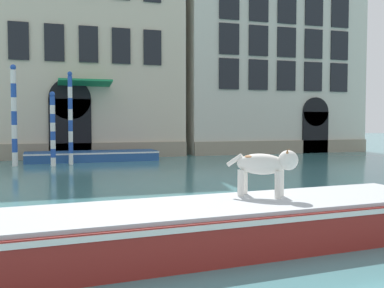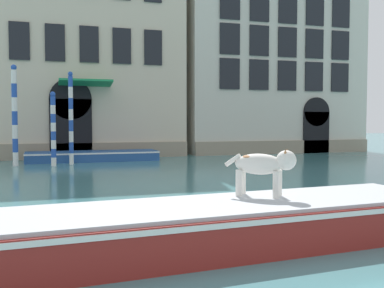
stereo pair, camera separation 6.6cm
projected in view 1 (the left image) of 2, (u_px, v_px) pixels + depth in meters
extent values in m
cube|color=beige|center=(84.00, 47.00, 27.06)|extent=(11.03, 6.00, 12.99)
cube|color=gray|center=(90.00, 151.00, 24.48)|extent=(11.03, 0.16, 0.85)
cube|color=black|center=(70.00, 129.00, 24.10)|extent=(2.22, 0.14, 3.24)
cylinder|color=black|center=(70.00, 99.00, 24.01)|extent=(2.22, 0.14, 2.22)
cube|color=black|center=(19.00, 41.00, 23.11)|extent=(1.02, 0.10, 1.95)
cube|color=black|center=(54.00, 43.00, 23.65)|extent=(1.02, 0.10, 1.95)
cube|color=black|center=(88.00, 44.00, 24.19)|extent=(1.02, 0.10, 1.95)
cube|color=black|center=(121.00, 46.00, 24.73)|extent=(1.02, 0.10, 1.95)
cube|color=black|center=(152.00, 48.00, 25.27)|extent=(1.02, 0.10, 1.95)
cube|color=#1E8C51|center=(85.00, 83.00, 23.59)|extent=(2.74, 1.40, 0.29)
cube|color=beige|center=(264.00, 51.00, 30.74)|extent=(12.05, 6.00, 13.73)
cube|color=gray|center=(286.00, 147.00, 28.18)|extent=(12.05, 0.16, 0.82)
cube|color=black|center=(315.00, 132.00, 28.77)|extent=(1.84, 0.14, 2.63)
cylinder|color=black|center=(316.00, 112.00, 28.70)|extent=(1.84, 0.14, 1.84)
cube|color=black|center=(229.00, 74.00, 26.77)|extent=(1.27, 0.10, 1.84)
cube|color=black|center=(258.00, 75.00, 27.36)|extent=(1.27, 0.10, 1.84)
cube|color=black|center=(286.00, 76.00, 27.95)|extent=(1.27, 0.10, 1.84)
cube|color=black|center=(313.00, 77.00, 28.54)|extent=(1.27, 0.10, 1.84)
cube|color=black|center=(339.00, 78.00, 29.14)|extent=(1.27, 0.10, 1.84)
cube|color=black|center=(229.00, 39.00, 26.66)|extent=(1.27, 0.10, 1.84)
cube|color=black|center=(259.00, 41.00, 27.25)|extent=(1.27, 0.10, 1.84)
cube|color=black|center=(287.00, 42.00, 27.84)|extent=(1.27, 0.10, 1.84)
cube|color=black|center=(314.00, 44.00, 28.44)|extent=(1.27, 0.10, 1.84)
cube|color=black|center=(339.00, 46.00, 29.03)|extent=(1.27, 0.10, 1.84)
cube|color=black|center=(229.00, 4.00, 26.55)|extent=(1.27, 0.10, 1.84)
cube|color=black|center=(259.00, 6.00, 27.15)|extent=(1.27, 0.10, 1.84)
cube|color=black|center=(287.00, 9.00, 27.74)|extent=(1.27, 0.10, 1.84)
cube|color=black|center=(314.00, 11.00, 28.33)|extent=(1.27, 0.10, 1.84)
cube|color=black|center=(340.00, 13.00, 28.92)|extent=(1.27, 0.10, 1.84)
cube|color=maroon|center=(233.00, 226.00, 7.43)|extent=(8.06, 2.50, 0.67)
cube|color=white|center=(233.00, 209.00, 7.41)|extent=(8.09, 2.53, 0.08)
cube|color=#B2B7BC|center=(233.00, 204.00, 7.41)|extent=(7.81, 2.33, 0.06)
cylinder|color=silver|center=(281.00, 183.00, 8.01)|extent=(0.12, 0.12, 0.47)
cylinder|color=silver|center=(278.00, 185.00, 7.77)|extent=(0.12, 0.12, 0.47)
cylinder|color=silver|center=(244.00, 181.00, 8.25)|extent=(0.12, 0.12, 0.47)
cylinder|color=silver|center=(241.00, 183.00, 8.01)|extent=(0.12, 0.12, 0.47)
ellipsoid|color=silver|center=(261.00, 164.00, 7.99)|extent=(0.91, 0.84, 0.37)
ellipsoid|color=#AD7042|center=(254.00, 158.00, 8.03)|extent=(0.46, 0.45, 0.13)
sphere|color=silver|center=(288.00, 160.00, 7.81)|extent=(0.35, 0.35, 0.35)
cone|color=#AD7042|center=(289.00, 152.00, 7.89)|extent=(0.10, 0.10, 0.14)
cone|color=#AD7042|center=(287.00, 153.00, 7.72)|extent=(0.10, 0.10, 0.14)
cylinder|color=silver|center=(235.00, 160.00, 8.16)|extent=(0.29, 0.26, 0.25)
cube|color=#234C8C|center=(92.00, 156.00, 23.06)|extent=(6.63, 1.91, 0.50)
cube|color=white|center=(92.00, 152.00, 23.05)|extent=(6.66, 1.94, 0.08)
cube|color=#B2B7BC|center=(92.00, 157.00, 23.06)|extent=(3.65, 1.41, 0.45)
cylinder|color=white|center=(53.00, 162.00, 20.40)|extent=(0.23, 0.23, 0.40)
cylinder|color=#234CAD|center=(53.00, 153.00, 20.38)|extent=(0.23, 0.23, 0.40)
cylinder|color=white|center=(53.00, 144.00, 20.36)|extent=(0.23, 0.23, 0.40)
cylinder|color=#234CAD|center=(53.00, 136.00, 20.34)|extent=(0.23, 0.23, 0.40)
cylinder|color=white|center=(53.00, 127.00, 20.32)|extent=(0.23, 0.23, 0.40)
cylinder|color=#234CAD|center=(53.00, 118.00, 20.30)|extent=(0.23, 0.23, 0.40)
cylinder|color=white|center=(52.00, 110.00, 20.28)|extent=(0.23, 0.23, 0.40)
cylinder|color=#234CAD|center=(52.00, 101.00, 20.25)|extent=(0.23, 0.23, 0.40)
sphere|color=#234CAD|center=(52.00, 94.00, 20.24)|extent=(0.24, 0.24, 0.24)
cylinder|color=white|center=(15.00, 159.00, 20.46)|extent=(0.24, 0.24, 0.62)
cylinder|color=#234CAD|center=(15.00, 146.00, 20.43)|extent=(0.24, 0.24, 0.62)
cylinder|color=white|center=(14.00, 132.00, 20.40)|extent=(0.24, 0.24, 0.62)
cylinder|color=#234CAD|center=(14.00, 118.00, 20.36)|extent=(0.24, 0.24, 0.62)
cylinder|color=white|center=(14.00, 104.00, 20.33)|extent=(0.24, 0.24, 0.62)
cylinder|color=#234CAD|center=(14.00, 90.00, 20.30)|extent=(0.24, 0.24, 0.62)
cylinder|color=white|center=(13.00, 77.00, 20.27)|extent=(0.24, 0.24, 0.62)
sphere|color=#234CAD|center=(13.00, 67.00, 20.24)|extent=(0.26, 0.26, 0.26)
cylinder|color=white|center=(71.00, 159.00, 21.32)|extent=(0.21, 0.21, 0.52)
cylinder|color=#234CAD|center=(71.00, 148.00, 21.29)|extent=(0.21, 0.21, 0.52)
cylinder|color=white|center=(71.00, 137.00, 21.26)|extent=(0.21, 0.21, 0.52)
cylinder|color=#234CAD|center=(71.00, 126.00, 21.23)|extent=(0.21, 0.21, 0.52)
cylinder|color=white|center=(70.00, 115.00, 21.21)|extent=(0.21, 0.21, 0.52)
cylinder|color=#234CAD|center=(70.00, 104.00, 21.18)|extent=(0.21, 0.21, 0.52)
cylinder|color=white|center=(70.00, 92.00, 21.15)|extent=(0.21, 0.21, 0.52)
cylinder|color=#234CAD|center=(70.00, 81.00, 21.12)|extent=(0.21, 0.21, 0.52)
sphere|color=#234CAD|center=(70.00, 74.00, 21.11)|extent=(0.22, 0.22, 0.22)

